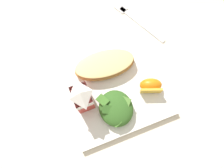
% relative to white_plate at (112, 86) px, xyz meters
% --- Properties ---
extents(ground, '(3.00, 3.00, 0.00)m').
position_rel_white_plate_xyz_m(ground, '(0.00, 0.00, -0.01)').
color(ground, beige).
extents(white_plate, '(0.28, 0.28, 0.02)m').
position_rel_white_plate_xyz_m(white_plate, '(0.00, 0.00, 0.00)').
color(white_plate, white).
rests_on(white_plate, ground).
extents(cheesy_pizza_bread, '(0.10, 0.18, 0.04)m').
position_rel_white_plate_xyz_m(cheesy_pizza_bread, '(0.06, 0.00, 0.03)').
color(cheesy_pizza_bread, '#B77F42').
rests_on(cheesy_pizza_bread, white_plate).
extents(green_salad_pile, '(0.10, 0.09, 0.04)m').
position_rel_white_plate_xyz_m(green_salad_pile, '(-0.07, 0.02, 0.03)').
color(green_salad_pile, '#336023').
rests_on(green_salad_pile, white_plate).
extents(milk_carton, '(0.06, 0.04, 0.11)m').
position_rel_white_plate_xyz_m(milk_carton, '(-0.02, 0.09, 0.07)').
color(milk_carton, '#B7332D').
rests_on(milk_carton, white_plate).
extents(orange_wedge_front, '(0.06, 0.07, 0.04)m').
position_rel_white_plate_xyz_m(orange_wedge_front, '(-0.04, -0.09, 0.03)').
color(orange_wedge_front, orange).
rests_on(orange_wedge_front, white_plate).
extents(metal_fork, '(0.18, 0.10, 0.01)m').
position_rel_white_plate_xyz_m(metal_fork, '(0.17, -0.14, -0.01)').
color(metal_fork, silver).
rests_on(metal_fork, ground).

